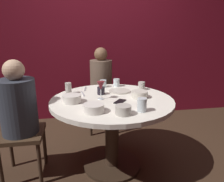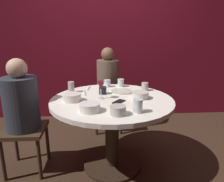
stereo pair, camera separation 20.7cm
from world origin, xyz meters
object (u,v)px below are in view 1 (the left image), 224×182
seated_diner_back (101,81)px  seated_diner_left (18,108)px  candle_holder (101,91)px  bowl_sauce_side (123,110)px  dining_table (112,116)px  cup_far_edge (103,83)px  dinner_plate (120,91)px  cell_phone (120,101)px  cup_by_left_diner (116,83)px  cup_center_front (68,88)px  cup_by_right_diner (141,86)px  bowl_salad_center (94,108)px  bowl_serving_large (72,99)px  wine_glass (101,86)px  bowl_small_white (140,94)px  cup_near_candle (142,105)px

seated_diner_back → seated_diner_left: bearing=-44.2°
seated_diner_back → candle_holder: seated_diner_back is taller
candle_holder → bowl_sauce_side: (0.11, -0.59, -0.00)m
seated_diner_left → candle_holder: seated_diner_left is taller
dining_table → seated_diner_back: bearing=90.0°
seated_diner_back → cup_far_edge: bearing=-3.6°
dinner_plate → cell_phone: size_ratio=1.70×
cup_by_left_diner → cup_center_front: 0.60m
dinner_plate → cell_phone: 0.35m
cup_by_right_diner → cup_far_edge: bearing=154.6°
seated_diner_left → bowl_salad_center: seated_diner_left is taller
candle_holder → cell_phone: (0.15, -0.28, -0.04)m
candle_holder → bowl_serving_large: 0.37m
bowl_serving_large → cup_by_left_diner: bearing=44.9°
wine_glass → seated_diner_back: bearing=83.1°
bowl_sauce_side → cup_by_left_diner: 0.90m
dinner_plate → bowl_small_white: bowl_small_white is taller
dining_table → seated_diner_back: 0.91m
seated_diner_back → cup_by_left_diner: seated_diner_back is taller
cup_by_right_diner → bowl_serving_large: bearing=-157.5°
cell_phone → cup_center_front: size_ratio=1.19×
cup_center_front → cup_far_edge: 0.45m
bowl_serving_large → bowl_small_white: bowl_serving_large is taller
bowl_salad_center → cup_near_candle: bearing=-7.3°
candle_holder → cup_by_left_diner: 0.37m
seated_diner_back → cup_center_front: seated_diner_back is taller
bowl_sauce_side → cup_center_front: cup_center_front is taller
seated_diner_left → bowl_salad_center: 0.75m
cup_by_left_diner → cup_center_front: size_ratio=0.78×
bowl_small_white → cup_by_right_diner: 0.29m
bowl_sauce_side → bowl_small_white: bearing=57.9°
dinner_plate → cup_center_front: 0.55m
dining_table → dinner_plate: dinner_plate is taller
dinner_plate → cup_by_right_diner: (0.26, 0.04, 0.04)m
cup_by_right_diner → cup_by_left_diner: bearing=141.3°
bowl_serving_large → bowl_small_white: bearing=3.9°
cell_phone → bowl_salad_center: 0.34m
dinner_plate → cup_center_front: cup_center_front is taller
bowl_serving_large → cup_near_candle: (0.57, -0.33, 0.02)m
cup_by_left_diner → cup_far_edge: size_ratio=1.07×
bowl_serving_large → wine_glass: bearing=11.5°
bowl_salad_center → cup_far_edge: bearing=77.2°
bowl_sauce_side → cup_near_candle: size_ratio=1.13×
dining_table → seated_diner_back: seated_diner_back is taller
seated_diner_back → bowl_small_white: seated_diner_back is taller
bowl_sauce_side → cup_far_edge: bearing=93.1°
seated_diner_back → bowl_serving_large: size_ratio=6.99×
wine_glass → cup_by_right_diner: wine_glass is taller
cup_by_left_diner → cup_near_candle: bearing=-86.5°
seated_diner_left → cup_by_left_diner: (1.01, 0.48, 0.08)m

